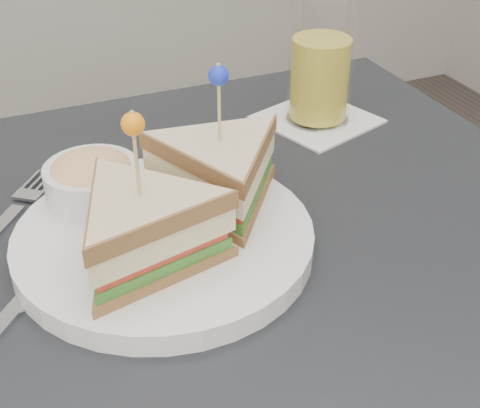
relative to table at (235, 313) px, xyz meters
name	(u,v)px	position (x,y,z in m)	size (l,w,h in m)	color
table	(235,313)	(0.00, 0.00, 0.00)	(0.80, 0.80, 0.75)	black
plate_meal	(170,206)	(-0.05, 0.04, 0.12)	(0.36, 0.36, 0.17)	white
cutlery_fork	(9,216)	(-0.19, 0.15, 0.08)	(0.14, 0.18, 0.01)	silver
cutlery_knife	(44,276)	(-0.18, 0.04, 0.08)	(0.15, 0.17, 0.01)	silver
drink_set	(320,67)	(0.21, 0.23, 0.15)	(0.17, 0.17, 0.17)	white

